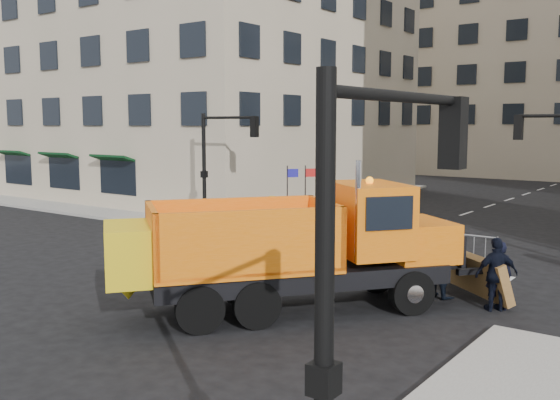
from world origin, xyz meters
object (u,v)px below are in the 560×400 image
Objects in this scene: cop_a at (499,275)px; cop_c at (497,274)px; cop_b at (442,263)px; plow_truck at (289,245)px; worker at (272,218)px.

cop_a is 0.18m from cop_c.
cop_b is at bearing -57.64° from cop_c.
cop_c is at bearing -15.14° from plow_truck.
cop_c reaches higher than cop_a.
cop_c reaches higher than cop_b.
cop_a is 1.02× the size of worker.
plow_truck is at bearing -81.35° from worker.
plow_truck is 5.02× the size of cop_c.
cop_c is at bearing -52.39° from worker.
cop_c is (1.67, -0.44, 0.00)m from cop_b.
plow_truck reaches higher than cop_b.
worker is (-6.14, 7.41, -0.73)m from plow_truck.
worker is (-10.52, 4.12, 0.07)m from cop_c.
worker is at bearing -64.20° from cop_c.
worker reaches higher than cop_a.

